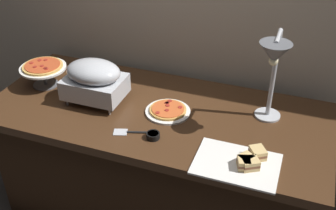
{
  "coord_description": "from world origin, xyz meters",
  "views": [
    {
      "loc": [
        0.71,
        -1.77,
        2.03
      ],
      "look_at": [
        0.07,
        0.0,
        0.81
      ],
      "focal_mm": 44.02,
      "sensor_mm": 36.0,
      "label": 1
    }
  ],
  "objects": [
    {
      "name": "heat_lamp",
      "position": [
        0.59,
        0.02,
        1.16
      ],
      "size": [
        0.15,
        0.31,
        0.51
      ],
      "color": "#B7BABF",
      "rests_on": "buffet_table"
    },
    {
      "name": "sauce_cup_near",
      "position": [
        0.08,
        -0.24,
        0.78
      ],
      "size": [
        0.07,
        0.07,
        0.03
      ],
      "color": "black",
      "rests_on": "buffet_table"
    },
    {
      "name": "ground_plane",
      "position": [
        0.0,
        0.0,
        0.0
      ],
      "size": [
        8.0,
        8.0,
        0.0
      ],
      "primitive_type": "plane",
      "color": "#38332D"
    },
    {
      "name": "pizza_plate_front",
      "position": [
        0.07,
        0.0,
        0.77
      ],
      "size": [
        0.25,
        0.25,
        0.03
      ],
      "color": "white",
      "rests_on": "buffet_table"
    },
    {
      "name": "pizza_plate_center",
      "position": [
        -0.74,
        0.03,
        0.87
      ],
      "size": [
        0.28,
        0.28,
        0.14
      ],
      "color": "#595B60",
      "rests_on": "buffet_table"
    },
    {
      "name": "serving_spatula",
      "position": [
        -0.06,
        -0.24,
        0.76
      ],
      "size": [
        0.17,
        0.08,
        0.01
      ],
      "color": "#B7BABF",
      "rests_on": "buffet_table"
    },
    {
      "name": "sandwich_platter",
      "position": [
        0.54,
        -0.29,
        0.78
      ],
      "size": [
        0.39,
        0.28,
        0.06
      ],
      "color": "white",
      "rests_on": "buffet_table"
    },
    {
      "name": "chafing_dish",
      "position": [
        -0.36,
        -0.03,
        0.9
      ],
      "size": [
        0.33,
        0.24,
        0.25
      ],
      "color": "#B7BABF",
      "rests_on": "buffet_table"
    },
    {
      "name": "back_wall",
      "position": [
        0.0,
        0.5,
        1.2
      ],
      "size": [
        4.4,
        0.04,
        2.4
      ],
      "primitive_type": "cube",
      "color": "tan",
      "rests_on": "ground_plane"
    },
    {
      "name": "buffet_table",
      "position": [
        0.0,
        0.0,
        0.39
      ],
      "size": [
        1.9,
        0.84,
        0.76
      ],
      "color": "#422816",
      "rests_on": "ground_plane"
    }
  ]
}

